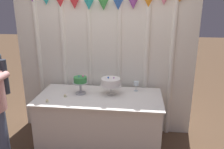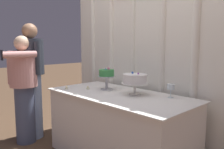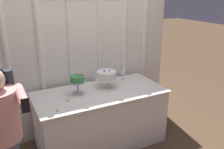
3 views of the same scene
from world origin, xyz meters
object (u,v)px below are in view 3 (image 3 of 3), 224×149
at_px(wine_glass, 123,72).
at_px(guest_man_pink_jacket, 3,138).
at_px(tealight_near_left, 68,100).
at_px(cake_table, 101,118).
at_px(tealight_far_left, 57,110).
at_px(cake_display_nearleft, 77,81).
at_px(cake_display_nearright, 106,76).

bearing_deg(wine_glass, guest_man_pink_jacket, -154.34).
height_order(wine_glass, guest_man_pink_jacket, guest_man_pink_jacket).
bearing_deg(tealight_near_left, cake_table, 9.59).
bearing_deg(guest_man_pink_jacket, tealight_near_left, 32.51).
bearing_deg(tealight_near_left, tealight_far_left, -133.12).
distance_m(cake_display_nearleft, tealight_near_left, 0.30).
relative_size(cake_table, tealight_near_left, 38.75).
relative_size(cake_display_nearright, tealight_far_left, 7.63).
bearing_deg(tealight_near_left, wine_glass, 19.60).
relative_size(tealight_near_left, guest_man_pink_jacket, 0.03).
xyz_separation_m(tealight_far_left, guest_man_pink_jacket, (-0.60, -0.30, -0.01)).
bearing_deg(cake_display_nearleft, tealight_near_left, -140.86).
relative_size(cake_table, cake_display_nearright, 5.71).
bearing_deg(guest_man_pink_jacket, wine_glass, 25.66).
distance_m(cake_display_nearleft, wine_glass, 0.83).
relative_size(cake_table, wine_glass, 11.98).
distance_m(cake_display_nearright, tealight_near_left, 0.67).
bearing_deg(cake_table, tealight_near_left, -170.41).
bearing_deg(guest_man_pink_jacket, tealight_far_left, 26.80).
distance_m(cake_table, tealight_near_left, 0.63).
bearing_deg(tealight_far_left, cake_display_nearleft, 43.21).
height_order(cake_display_nearright, wine_glass, cake_display_nearright).
xyz_separation_m(cake_display_nearleft, tealight_near_left, (-0.19, -0.15, -0.18)).
relative_size(cake_display_nearleft, wine_glass, 1.96).
distance_m(tealight_far_left, tealight_near_left, 0.27).
xyz_separation_m(cake_display_nearleft, guest_man_pink_jacket, (-0.97, -0.65, -0.19)).
bearing_deg(wine_glass, tealight_far_left, -154.92).
bearing_deg(cake_display_nearright, tealight_far_left, -154.68).
xyz_separation_m(cake_table, cake_display_nearright, (0.15, 0.11, 0.57)).
height_order(cake_display_nearleft, tealight_near_left, cake_display_nearleft).
height_order(cake_table, cake_display_nearleft, cake_display_nearleft).
bearing_deg(tealight_near_left, cake_display_nearleft, 39.14).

